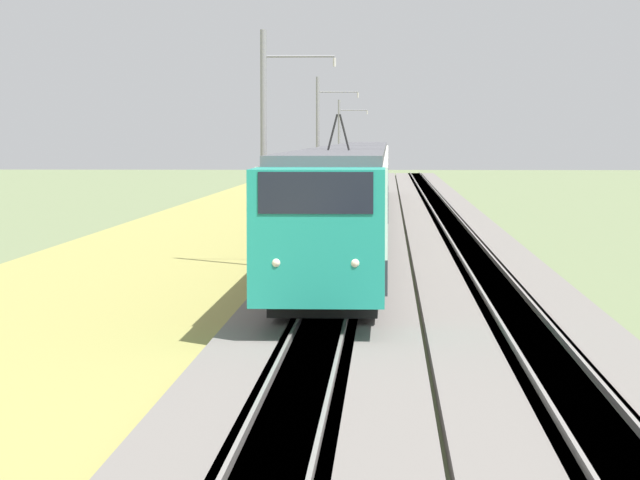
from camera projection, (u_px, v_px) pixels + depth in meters
ballast_main at (348, 256)px, 55.35m from camera, size 240.00×4.40×0.30m
ballast_adjacent at (471, 257)px, 55.14m from camera, size 240.00×4.40×0.30m
track_main at (348, 256)px, 55.35m from camera, size 240.00×1.57×0.45m
track_adjacent at (471, 256)px, 55.14m from camera, size 240.00×1.57×0.45m
grass_verge at (198, 258)px, 55.60m from camera, size 240.00×12.87×0.12m
passenger_train at (358, 180)px, 72.81m from camera, size 83.64×2.96×5.19m
catenary_mast_mid at (266, 146)px, 51.20m from camera, size 0.22×2.56×8.13m
catenary_mast_far at (319, 142)px, 90.51m from camera, size 0.22×2.56×8.09m
catenary_mast_distant at (340, 143)px, 129.82m from camera, size 0.22×2.56×7.68m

